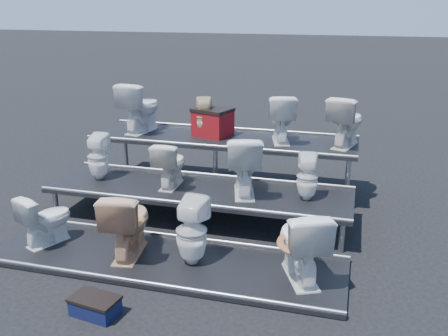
% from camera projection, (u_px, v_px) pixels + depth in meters
% --- Properties ---
extents(ground, '(80.00, 80.00, 0.00)m').
position_uv_depth(ground, '(200.00, 219.00, 7.07)').
color(ground, black).
rests_on(ground, ground).
extents(tier_front, '(4.20, 1.20, 0.06)m').
position_uv_depth(tier_front, '(166.00, 261.00, 5.88)').
color(tier_front, black).
rests_on(tier_front, ground).
extents(tier_mid, '(4.20, 1.20, 0.46)m').
position_uv_depth(tier_mid, '(199.00, 204.00, 7.00)').
color(tier_mid, black).
rests_on(tier_mid, ground).
extents(tier_back, '(4.20, 1.20, 0.86)m').
position_uv_depth(tier_back, '(224.00, 163.00, 8.12)').
color(tier_back, black).
rests_on(tier_back, ground).
extents(toilet_0, '(0.60, 0.73, 0.65)m').
position_uv_depth(toilet_0, '(46.00, 219.00, 6.15)').
color(toilet_0, white).
rests_on(toilet_0, tier_front).
extents(toilet_1, '(0.56, 0.86, 0.82)m').
position_uv_depth(toilet_1, '(127.00, 222.00, 5.85)').
color(toilet_1, tan).
rests_on(toilet_1, tier_front).
extents(toilet_2, '(0.39, 0.40, 0.79)m').
position_uv_depth(toilet_2, '(192.00, 231.00, 5.66)').
color(toilet_2, white).
rests_on(toilet_2, tier_front).
extents(toilet_3, '(0.75, 0.94, 0.84)m').
position_uv_depth(toilet_3, '(301.00, 243.00, 5.34)').
color(toilet_3, white).
rests_on(toilet_3, tier_front).
extents(toilet_4, '(0.31, 0.31, 0.67)m').
position_uv_depth(toilet_4, '(98.00, 157.00, 7.20)').
color(toilet_4, white).
rests_on(toilet_4, tier_mid).
extents(toilet_5, '(0.38, 0.65, 0.65)m').
position_uv_depth(toilet_5, '(170.00, 164.00, 6.92)').
color(toilet_5, white).
rests_on(toilet_5, tier_mid).
extents(toilet_6, '(0.65, 0.90, 0.82)m').
position_uv_depth(toilet_6, '(244.00, 164.00, 6.64)').
color(toilet_6, white).
rests_on(toilet_6, tier_mid).
extents(toilet_7, '(0.31, 0.32, 0.62)m').
position_uv_depth(toilet_7, '(307.00, 177.00, 6.46)').
color(toilet_7, white).
rests_on(toilet_7, tier_mid).
extents(toilet_8, '(0.58, 0.87, 0.83)m').
position_uv_depth(toilet_8, '(140.00, 107.00, 8.21)').
color(toilet_8, white).
rests_on(toilet_8, tier_back).
extents(toilet_9, '(0.36, 0.36, 0.62)m').
position_uv_depth(toilet_9, '(204.00, 117.00, 7.97)').
color(toilet_9, '#CCB386').
rests_on(toilet_9, tier_back).
extents(toilet_10, '(0.57, 0.80, 0.74)m').
position_uv_depth(toilet_10, '(281.00, 118.00, 7.64)').
color(toilet_10, white).
rests_on(toilet_10, tier_back).
extents(toilet_11, '(0.61, 0.84, 0.76)m').
position_uv_depth(toilet_11, '(346.00, 121.00, 7.39)').
color(toilet_11, white).
rests_on(toilet_11, tier_back).
extents(red_crate, '(0.66, 0.59, 0.40)m').
position_uv_depth(red_crate, '(213.00, 123.00, 8.02)').
color(red_crate, maroon).
rests_on(red_crate, tier_back).
extents(step_stool, '(0.49, 0.34, 0.16)m').
position_uv_depth(step_stool, '(95.00, 307.00, 4.90)').
color(step_stool, '#0E1334').
rests_on(step_stool, ground).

